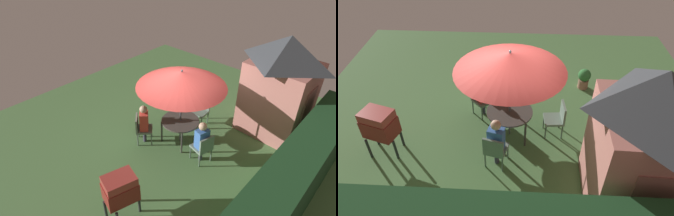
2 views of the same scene
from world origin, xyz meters
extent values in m
plane|color=#47703D|center=(0.00, 0.00, 0.00)|extent=(11.00, 11.00, 0.00)
cube|color=#B26B60|center=(-2.43, 1.91, 1.14)|extent=(1.65, 1.82, 2.28)
pyramid|color=#33383D|center=(-2.43, 1.91, 2.67)|extent=(1.75, 1.93, 0.78)
cube|color=brown|center=(-2.40, 2.81, 0.89)|extent=(0.67, 0.05, 1.78)
cylinder|color=#47423D|center=(-0.04, 0.16, 0.72)|extent=(1.10, 1.10, 0.04)
cylinder|color=#3C3834|center=(-0.43, -0.22, 0.35)|extent=(0.05, 0.05, 0.70)
cylinder|color=#3C3834|center=(0.34, -0.22, 0.35)|extent=(0.05, 0.05, 0.70)
cylinder|color=#3C3834|center=(-0.43, 0.55, 0.35)|extent=(0.05, 0.05, 0.70)
cylinder|color=#3C3834|center=(0.34, 0.55, 0.35)|extent=(0.05, 0.05, 0.70)
cylinder|color=#4C4C51|center=(-0.04, 0.16, 1.15)|extent=(0.04, 0.04, 2.31)
cone|color=#B73833|center=(-0.04, 0.16, 2.09)|extent=(2.46, 2.46, 0.43)
sphere|color=#4C4C51|center=(-0.04, 0.16, 2.34)|extent=(0.06, 0.06, 0.06)
cube|color=maroon|center=(2.80, 0.91, 0.78)|extent=(0.81, 0.68, 0.45)
cube|color=maroon|center=(2.80, 0.91, 1.10)|extent=(0.77, 0.65, 0.20)
cylinder|color=#262628|center=(2.49, 0.70, 0.28)|extent=(0.06, 0.06, 0.55)
cylinder|color=#262628|center=(3.11, 0.70, 0.28)|extent=(0.06, 0.06, 0.55)
cylinder|color=#262628|center=(2.49, 1.12, 0.28)|extent=(0.06, 0.06, 0.55)
cylinder|color=#262628|center=(3.11, 1.12, 0.28)|extent=(0.06, 0.06, 0.55)
cube|color=slate|center=(0.69, -0.59, 0.45)|extent=(0.65, 0.65, 0.06)
cube|color=slate|center=(0.83, -0.74, 0.68)|extent=(0.36, 0.36, 0.45)
cylinder|color=#516155|center=(0.68, -0.87, 0.23)|extent=(0.04, 0.04, 0.45)
cylinder|color=#516155|center=(0.97, -0.59, 0.23)|extent=(0.04, 0.04, 0.45)
cylinder|color=#516155|center=(0.41, -0.58, 0.23)|extent=(0.04, 0.04, 0.45)
cylinder|color=#516155|center=(0.69, -0.31, 0.23)|extent=(0.04, 0.04, 0.45)
cube|color=slate|center=(0.20, 1.12, 0.45)|extent=(0.56, 0.56, 0.06)
cube|color=slate|center=(0.25, 1.32, 0.68)|extent=(0.46, 0.16, 0.45)
cylinder|color=#516155|center=(0.44, 1.26, 0.23)|extent=(0.04, 0.04, 0.45)
cylinder|color=#516155|center=(0.06, 1.36, 0.23)|extent=(0.04, 0.04, 0.45)
cylinder|color=#516155|center=(0.34, 0.87, 0.23)|extent=(0.04, 0.04, 0.45)
cylinder|color=#516155|center=(-0.04, 0.97, 0.23)|extent=(0.04, 0.04, 0.45)
cube|color=slate|center=(-1.11, 0.08, 0.45)|extent=(0.50, 0.50, 0.06)
cube|color=slate|center=(-1.32, 0.06, 0.68)|extent=(0.09, 0.46, 0.45)
cylinder|color=#516155|center=(-1.33, 0.26, 0.23)|extent=(0.04, 0.04, 0.45)
cylinder|color=#516155|center=(-1.30, -0.14, 0.23)|extent=(0.04, 0.04, 0.45)
cylinder|color=#516155|center=(-0.93, 0.29, 0.23)|extent=(0.04, 0.04, 0.45)
cylinder|color=#516155|center=(-0.90, -0.10, 0.23)|extent=(0.04, 0.04, 0.45)
cylinder|color=#936651|center=(-2.15, -1.95, 0.14)|extent=(0.30, 0.30, 0.28)
sphere|color=#2D6B33|center=(-2.15, -1.95, 0.44)|extent=(0.37, 0.37, 0.37)
cube|color=#CC3D33|center=(0.69, -0.59, 0.76)|extent=(0.41, 0.41, 0.55)
sphere|color=tan|center=(0.69, -0.59, 1.15)|extent=(0.22, 0.22, 0.22)
cylinder|color=#383347|center=(0.69, -0.59, 0.24)|extent=(0.10, 0.10, 0.48)
cube|color=#3866B2|center=(0.20, 1.12, 0.76)|extent=(0.39, 0.32, 0.55)
sphere|color=tan|center=(0.20, 1.12, 1.15)|extent=(0.22, 0.22, 0.22)
cylinder|color=#383347|center=(0.20, 1.12, 0.24)|extent=(0.10, 0.10, 0.48)
camera|label=1|loc=(5.12, 4.39, 5.63)|focal=30.59mm
camera|label=2|loc=(-0.27, 5.82, 5.48)|focal=33.31mm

